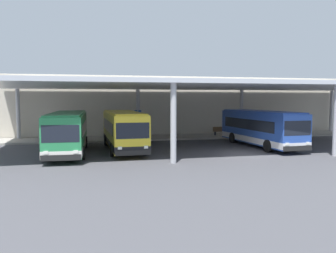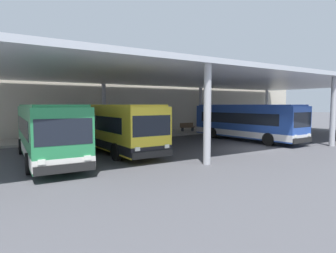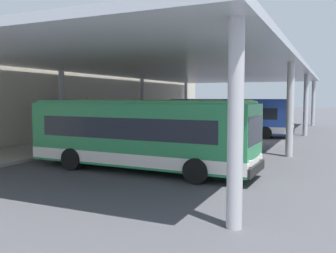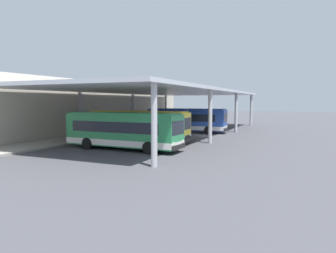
{
  "view_description": "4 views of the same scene",
  "coord_description": "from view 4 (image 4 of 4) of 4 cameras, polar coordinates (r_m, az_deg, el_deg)",
  "views": [
    {
      "loc": [
        -11.66,
        -24.29,
        4.21
      ],
      "look_at": [
        -4.73,
        5.13,
        1.79
      ],
      "focal_mm": 36.9,
      "sensor_mm": 36.0,
      "label": 1
    },
    {
      "loc": [
        -15.79,
        -13.97,
        3.17
      ],
      "look_at": [
        -4.72,
        3.7,
        1.55
      ],
      "focal_mm": 30.19,
      "sensor_mm": 36.0,
      "label": 2
    },
    {
      "loc": [
        -27.4,
        -4.71,
        3.3
      ],
      "look_at": [
        -7.01,
        4.55,
        1.52
      ],
      "focal_mm": 39.07,
      "sensor_mm": 36.0,
      "label": 3
    },
    {
      "loc": [
        -35.84,
        -11.17,
        4.1
      ],
      "look_at": [
        -5.04,
        2.54,
        1.41
      ],
      "focal_mm": 33.34,
      "sensor_mm": 36.0,
      "label": 4
    }
  ],
  "objects": [
    {
      "name": "trash_bin",
      "position": [
        47.72,
        -4.67,
        0.44
      ],
      "size": [
        0.52,
        0.52,
        0.98
      ],
      "color": "#33383D",
      "rests_on": "platform_kerb"
    },
    {
      "name": "banner_sign",
      "position": [
        36.75,
        -13.03,
        1.14
      ],
      "size": [
        0.7,
        0.12,
        3.2
      ],
      "color": "#B2B2B7",
      "rests_on": "platform_kerb"
    },
    {
      "name": "bus_second_bay",
      "position": [
        31.25,
        -5.57,
        0.06
      ],
      "size": [
        2.89,
        10.58,
        3.17
      ],
      "color": "yellow",
      "rests_on": "ground"
    },
    {
      "name": "bus_nearest_bay",
      "position": [
        26.99,
        -8.28,
        -0.68
      ],
      "size": [
        2.96,
        10.6,
        3.17
      ],
      "color": "#28844C",
      "rests_on": "ground"
    },
    {
      "name": "bench_waiting",
      "position": [
        45.2,
        -6.64,
        0.18
      ],
      "size": [
        1.8,
        0.45,
        0.92
      ],
      "color": "brown",
      "rests_on": "platform_kerb"
    },
    {
      "name": "station_building_facade",
      "position": [
        44.38,
        -12.16,
        3.57
      ],
      "size": [
        48.0,
        1.6,
        6.81
      ],
      "primitive_type": "cube",
      "color": "beige",
      "rests_on": "ground"
    },
    {
      "name": "platform_kerb",
      "position": [
        42.73,
        -8.56,
        -0.87
      ],
      "size": [
        42.0,
        4.5,
        0.18
      ],
      "primitive_type": "cube",
      "color": "#A39E93",
      "rests_on": "ground"
    },
    {
      "name": "canopy_shelter",
      "position": [
        39.54,
        -0.95,
        6.32
      ],
      "size": [
        40.0,
        17.0,
        5.55
      ],
      "color": "silver",
      "rests_on": "ground"
    },
    {
      "name": "ground_plane",
      "position": [
        37.76,
        6.66,
        -1.7
      ],
      "size": [
        200.0,
        200.0,
        0.0
      ],
      "primitive_type": "plane",
      "color": "#47474C"
    },
    {
      "name": "bus_middle_bay",
      "position": [
        41.84,
        3.46,
        1.21
      ],
      "size": [
        3.09,
        10.64,
        3.17
      ],
      "color": "#284CA8",
      "rests_on": "ground"
    }
  ]
}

